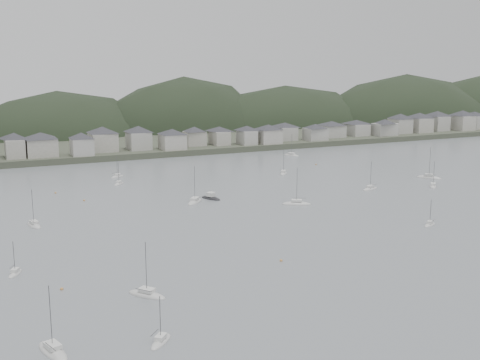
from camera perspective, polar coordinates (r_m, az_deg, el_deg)
ground at (r=144.45m, az=12.81°, el=-7.54°), size 900.00×900.00×0.00m
far_shore_land at (r=413.68m, az=-13.05°, el=4.70°), size 900.00×250.00×3.00m
forested_ridge at (r=391.56m, az=-11.49°, el=2.53°), size 851.55×103.94×102.57m
waterfront_town at (r=323.01m, az=-0.01°, el=4.54°), size 451.48×28.46×12.92m
sailboat_lead at (r=234.98m, az=18.11°, el=-0.58°), size 6.92×7.24×10.40m
moored_fleet at (r=191.74m, az=-2.78°, el=-2.59°), size 231.66×176.74×13.68m
motor_launch_far at (r=203.53m, az=-2.83°, el=-1.75°), size 6.17×8.72×3.96m
mooring_buoys at (r=189.41m, az=2.23°, el=-2.76°), size 162.16×124.41×0.70m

